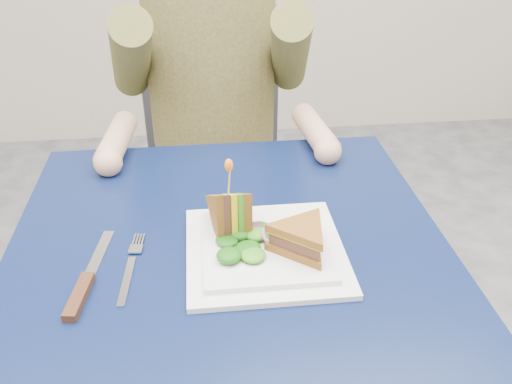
{
  "coord_description": "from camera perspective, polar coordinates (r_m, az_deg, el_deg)",
  "views": [
    {
      "loc": [
        -0.04,
        -0.76,
        1.29
      ],
      "look_at": [
        0.05,
        0.01,
        0.82
      ],
      "focal_mm": 38.0,
      "sensor_mm": 36.0,
      "label": 1
    }
  ],
  "objects": [
    {
      "name": "table",
      "position": [
        0.99,
        -2.8,
        -8.73
      ],
      "size": [
        0.75,
        0.75,
        0.73
      ],
      "color": "black",
      "rests_on": "ground"
    },
    {
      "name": "chair",
      "position": [
        1.68,
        -4.45,
        4.87
      ],
      "size": [
        0.42,
        0.4,
        0.93
      ],
      "color": "#47474C",
      "rests_on": "ground"
    },
    {
      "name": "diner",
      "position": [
        1.44,
        -4.87,
        16.27
      ],
      "size": [
        0.54,
        0.59,
        0.74
      ],
      "color": "brown",
      "rests_on": "chair"
    },
    {
      "name": "plate",
      "position": [
        0.9,
        0.98,
        -6.01
      ],
      "size": [
        0.26,
        0.26,
        0.02
      ],
      "color": "white",
      "rests_on": "table"
    },
    {
      "name": "sandwich_flat",
      "position": [
        0.87,
        4.82,
        -4.85
      ],
      "size": [
        0.17,
        0.17,
        0.05
      ],
      "color": "brown",
      "rests_on": "plate"
    },
    {
      "name": "sandwich_upright",
      "position": [
        0.91,
        -2.72,
        -2.26
      ],
      "size": [
        0.08,
        0.13,
        0.13
      ],
      "color": "brown",
      "rests_on": "plate"
    },
    {
      "name": "fork",
      "position": [
        0.9,
        -13.11,
        -7.89
      ],
      "size": [
        0.03,
        0.18,
        0.01
      ],
      "color": "silver",
      "rests_on": "table"
    },
    {
      "name": "knife",
      "position": [
        0.87,
        -17.73,
        -9.59
      ],
      "size": [
        0.05,
        0.22,
        0.02
      ],
      "color": "silver",
      "rests_on": "table"
    },
    {
      "name": "toothpick",
      "position": [
        0.88,
        -2.83,
        1.23
      ],
      "size": [
        0.01,
        0.01,
        0.06
      ],
      "primitive_type": "cylinder",
      "rotation": [
        0.14,
        0.07,
        0.0
      ],
      "color": "tan",
      "rests_on": "sandwich_upright"
    },
    {
      "name": "toothpick_frill",
      "position": [
        0.86,
        -2.88,
        2.84
      ],
      "size": [
        0.01,
        0.01,
        0.02
      ],
      "primitive_type": "ellipsoid",
      "color": "orange",
      "rests_on": "sandwich_upright"
    },
    {
      "name": "lettuce_spill",
      "position": [
        0.9,
        1.23,
        -4.53
      ],
      "size": [
        0.15,
        0.13,
        0.02
      ],
      "primitive_type": null,
      "color": "#337A14",
      "rests_on": "plate"
    },
    {
      "name": "onion_ring",
      "position": [
        0.89,
        1.92,
        -4.42
      ],
      "size": [
        0.04,
        0.04,
        0.02
      ],
      "primitive_type": "torus",
      "rotation": [
        0.44,
        0.0,
        0.0
      ],
      "color": "#9E4C7A",
      "rests_on": "plate"
    }
  ]
}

